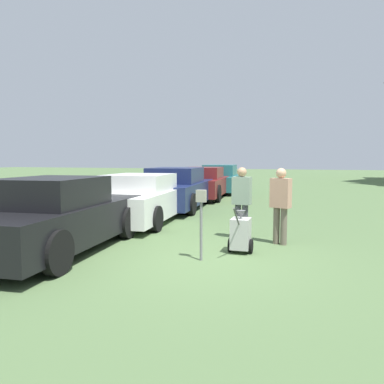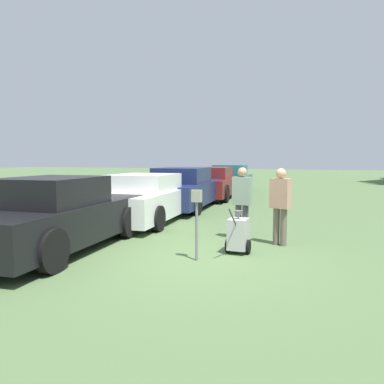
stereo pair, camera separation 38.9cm
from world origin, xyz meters
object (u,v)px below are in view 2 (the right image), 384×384
Objects in this scene: parked_car_navy at (184,189)px; equipment_cart at (238,234)px; parked_car_teal at (231,180)px; parking_meter at (197,211)px; parked_car_white at (146,199)px; person_supervisor at (280,202)px; person_worker at (242,199)px; parked_car_black at (58,216)px; parked_car_maroon at (212,184)px.

parked_car_navy reaches higher than equipment_cart.
parking_meter is at bearing -82.87° from parked_car_teal.
parked_car_white is at bearing 128.84° from parking_meter.
person_supervisor is (4.18, -11.88, 0.24)m from parked_car_teal.
parked_car_black is at bearing 41.75° from person_worker.
parked_car_maroon reaches higher than parked_car_white.
parked_car_navy is at bearing -28.83° from person_supervisor.
parked_car_white is 4.65m from parking_meter.
parked_car_teal is 2.99× the size of person_supervisor.
person_supervisor reaches higher than parked_car_white.
parked_car_navy is at bearing -47.93° from person_worker.
parked_car_maroon reaches higher than equipment_cart.
parked_car_black is at bearing -94.91° from parked_car_teal.
parked_car_black is 2.87× the size of person_supervisor.
equipment_cart is (3.50, -9.50, -0.30)m from parked_car_maroon.
parked_car_teal is at bearing 85.09° from parked_car_black.
parked_car_maroon is 0.98× the size of parked_car_teal.
person_supervisor reaches higher than parked_car_teal.
parking_meter is (2.91, -13.65, 0.21)m from parked_car_teal.
parking_meter is 0.78× the size of person_supervisor.
parked_car_navy is (0.00, 6.91, 0.02)m from parked_car_black.
person_supervisor reaches higher than parked_car_maroon.
parking_meter is at bearing -56.08° from parked_car_white.
parked_car_teal reaches higher than equipment_cart.
person_worker is (3.28, -8.23, 0.25)m from parked_car_maroon.
equipment_cart is (-0.68, -0.98, -0.55)m from person_supervisor.
parked_car_maroon is at bearing -94.92° from parked_car_teal.
parked_car_navy is at bearing 85.08° from parked_car_white.
person_supervisor is at bearing -54.53° from parked_car_navy.
parked_car_white is (-0.00, 3.85, -0.04)m from parked_car_black.
parked_car_black is 2.93m from parking_meter.
parked_car_maroon is 10.13m from equipment_cart.
parked_car_maroon is (-0.00, 10.53, -0.00)m from parked_car_black.
person_supervisor is 1.66× the size of equipment_cart.
person_worker is 0.95m from person_supervisor.
parked_car_white is 4.51m from equipment_cart.
parked_car_navy is 1.09× the size of parked_car_teal.
person_worker reaches higher than parked_car_maroon.
person_supervisor is at bearing 54.30° from parking_meter.
parked_car_black is 10.53m from parked_car_maroon.
parked_car_white is at bearing -94.91° from parked_car_maroon.
parked_car_black is 0.96× the size of parked_car_teal.
person_worker is at bearing -79.12° from parked_car_teal.
parked_car_teal is 4.96× the size of equipment_cart.
parked_car_white is 5.06× the size of equipment_cart.
person_worker is at bearing 99.30° from equipment_cart.
equipment_cart is at bearing -79.71° from parked_car_teal.
parked_car_white is 3.64m from person_worker.
parked_car_navy is 3.26× the size of person_worker.
parked_car_maroon is 2.93× the size of person_supervisor.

